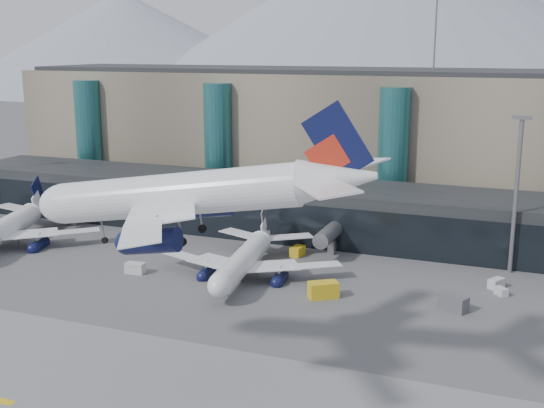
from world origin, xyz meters
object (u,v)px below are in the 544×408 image
(veh_d, at_px, (496,283))
(jet_parked_mid, at_px, (248,249))
(jet_parked_left, at_px, (10,220))
(veh_c, at_px, (453,303))
(veh_b, at_px, (298,251))
(veh_a, at_px, (135,268))
(veh_h, at_px, (323,290))
(lightmast_mid, at_px, (517,186))
(veh_g, at_px, (501,291))
(hero_jet, at_px, (209,182))

(veh_d, bearing_deg, jet_parked_mid, 131.84)
(jet_parked_left, bearing_deg, veh_c, -109.12)
(veh_b, bearing_deg, veh_a, 138.78)
(veh_a, height_order, veh_h, veh_h)
(veh_a, bearing_deg, jet_parked_mid, 16.23)
(veh_c, bearing_deg, jet_parked_left, -159.17)
(lightmast_mid, distance_m, veh_d, 16.25)
(lightmast_mid, bearing_deg, jet_parked_left, -169.99)
(veh_c, height_order, veh_h, veh_h)
(lightmast_mid, distance_m, veh_b, 38.05)
(jet_parked_left, height_order, veh_d, jet_parked_left)
(veh_b, bearing_deg, jet_parked_mid, 166.73)
(lightmast_mid, xyz_separation_m, veh_a, (-56.87, -22.62, -13.55))
(jet_parked_mid, height_order, veh_g, jet_parked_mid)
(hero_jet, xyz_separation_m, veh_d, (26.14, 44.63, -22.24))
(veh_c, xyz_separation_m, veh_h, (-18.44, -1.88, 0.10))
(veh_h, bearing_deg, veh_c, -28.51)
(jet_parked_left, height_order, veh_b, jet_parked_left)
(hero_jet, xyz_separation_m, veh_g, (27.00, 41.69, -22.40))
(veh_g, bearing_deg, veh_d, 157.85)
(hero_jet, relative_size, veh_g, 18.66)
(veh_a, height_order, veh_g, veh_a)
(lightmast_mid, bearing_deg, veh_d, -100.49)
(lightmast_mid, bearing_deg, veh_b, -173.32)
(hero_jet, xyz_separation_m, veh_a, (-29.14, 30.66, -22.12))
(lightmast_mid, bearing_deg, hero_jet, -117.50)
(hero_jet, height_order, veh_b, hero_jet)
(lightmast_mid, distance_m, hero_jet, 60.68)
(veh_h, bearing_deg, jet_parked_mid, 122.39)
(veh_b, distance_m, veh_h, 20.61)
(lightmast_mid, bearing_deg, jet_parked_mid, -158.50)
(jet_parked_mid, xyz_separation_m, veh_h, (14.75, -6.34, -2.76))
(veh_g, height_order, veh_h, veh_h)
(hero_jet, distance_m, veh_h, 38.19)
(veh_h, bearing_deg, lightmast_mid, 6.94)
(lightmast_mid, bearing_deg, veh_g, -93.63)
(veh_a, xyz_separation_m, veh_b, (21.57, 18.49, -0.02))
(veh_a, height_order, veh_d, veh_a)
(jet_parked_left, distance_m, veh_h, 63.62)
(jet_parked_mid, bearing_deg, lightmast_mid, -76.00)
(lightmast_mid, height_order, veh_g, lightmast_mid)
(jet_parked_mid, height_order, veh_a, jet_parked_mid)
(lightmast_mid, relative_size, veh_g, 12.51)
(lightmast_mid, distance_m, veh_c, 25.07)
(jet_parked_mid, relative_size, veh_b, 10.91)
(jet_parked_mid, bearing_deg, veh_c, -105.15)
(veh_h, bearing_deg, hero_jet, -129.17)
(jet_parked_left, height_order, veh_h, jet_parked_left)
(hero_jet, distance_m, veh_c, 44.96)
(jet_parked_left, xyz_separation_m, jet_parked_mid, (48.46, -0.10, -0.45))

